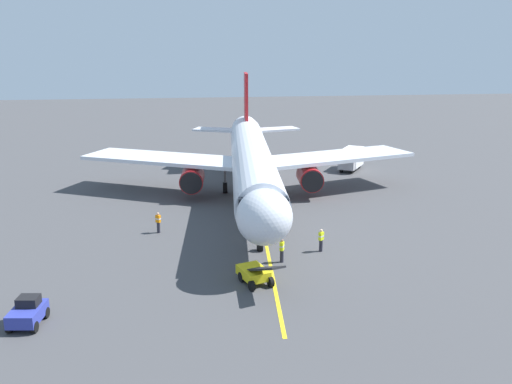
% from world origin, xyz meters
% --- Properties ---
extents(ground_plane, '(220.00, 220.00, 0.00)m').
position_xyz_m(ground_plane, '(0.00, 0.00, 0.00)').
color(ground_plane, '#424244').
extents(apron_lead_in_line, '(3.95, 39.85, 0.01)m').
position_xyz_m(apron_lead_in_line, '(1.48, 8.96, 0.01)').
color(apron_lead_in_line, yellow).
rests_on(apron_lead_in_line, ground).
extents(airplane, '(34.66, 40.35, 11.50)m').
position_xyz_m(airplane, '(1.46, 2.68, 4.00)').
color(airplane, silver).
rests_on(airplane, ground).
extents(ground_crew_marshaller, '(0.47, 0.45, 1.71)m').
position_xyz_m(ground_crew_marshaller, '(-1.67, 17.15, 0.89)').
color(ground_crew_marshaller, '#23232D').
rests_on(ground_crew_marshaller, ground).
extents(ground_crew_wing_walker, '(0.47, 0.44, 1.71)m').
position_xyz_m(ground_crew_wing_walker, '(10.21, 11.27, 0.89)').
color(ground_crew_wing_walker, '#23232D').
rests_on(ground_crew_wing_walker, ground).
extents(ground_crew_loader, '(0.41, 0.47, 1.71)m').
position_xyz_m(ground_crew_loader, '(1.56, 18.76, 0.89)').
color(ground_crew_loader, '#23232D').
rests_on(ground_crew_loader, ground).
extents(tug_near_nose, '(1.85, 2.49, 1.50)m').
position_xyz_m(tug_near_nose, '(16.72, 25.39, 0.70)').
color(tug_near_nose, '#2D3899').
rests_on(tug_near_nose, ground).
extents(box_truck_portside, '(4.17, 4.91, 2.62)m').
position_xyz_m(box_truck_portside, '(-12.33, -8.78, 1.39)').
color(box_truck_portside, '#9E9EA3').
rests_on(box_truck_portside, ground).
extents(tug_starboard_side, '(2.35, 2.72, 1.50)m').
position_xyz_m(tug_starboard_side, '(0.56, -8.16, 0.70)').
color(tug_starboard_side, white).
rests_on(tug_starboard_side, ground).
extents(belt_loader_rear_apron, '(2.52, 4.73, 2.32)m').
position_xyz_m(belt_loader_rear_apron, '(3.88, 21.99, 0.71)').
color(belt_loader_rear_apron, yellow).
rests_on(belt_loader_rear_apron, ground).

